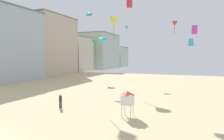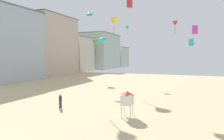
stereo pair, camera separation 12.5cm
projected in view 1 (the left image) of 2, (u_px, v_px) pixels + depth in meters
The scene contains 16 objects.
boardwalk_hotel_mid at pixel (46, 46), 67.44m from camera, with size 13.76×18.03×19.13m.
boardwalk_hotel_far at pixel (74, 54), 83.45m from camera, with size 12.03×12.31×13.78m.
boardwalk_hotel_distant at pixel (96, 51), 101.57m from camera, with size 18.16×21.43×16.99m.
boardwalk_hotel_furthest at pixel (111, 57), 120.81m from camera, with size 17.36×14.20×11.47m.
kite_flyer at pixel (60, 100), 23.58m from camera, with size 0.34×0.34×1.64m.
lifeguard_stand at pixel (128, 98), 20.12m from camera, with size 1.10×1.10×2.55m.
kite_cyan_parafoil at pixel (103, 40), 29.39m from camera, with size 1.45×0.40×0.56m.
kite_red_delta at pixel (175, 24), 44.24m from camera, with size 1.21×1.21×2.76m.
kite_cyan_box at pixel (191, 42), 33.95m from camera, with size 0.77×0.77×1.21m.
kite_green_delta at pixel (95, 43), 50.56m from camera, with size 1.64×1.64×3.72m.
kite_yellow_delta at pixel (114, 21), 38.31m from camera, with size 1.68×1.68×3.83m.
kite_red_box at pixel (129, 4), 31.60m from camera, with size 0.73×0.73×1.14m.
kite_magenta_box_2 at pixel (195, 30), 35.55m from camera, with size 0.93×0.93×1.46m.
kite_cyan_delta at pixel (127, 28), 48.06m from camera, with size 0.91×0.91×2.07m.
kite_cyan_parafoil_2 at pixel (89, 14), 44.94m from camera, with size 1.72×0.48×0.67m.
kite_red_parafoil at pixel (191, 44), 43.17m from camera, with size 1.29×0.36×0.50m.
Camera 1 is at (13.64, -8.68, 5.95)m, focal length 32.78 mm.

